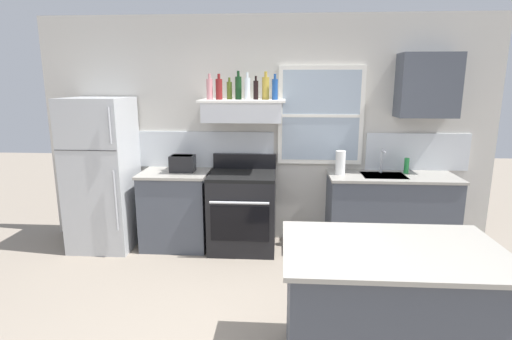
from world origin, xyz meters
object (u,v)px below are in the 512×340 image
at_px(bottle_red_label_wine, 219,89).
at_px(bottle_dark_green_wine, 238,87).
at_px(bottle_champagne_gold_foil, 266,88).
at_px(dish_soap_bottle, 407,166).
at_px(stove_range, 243,210).
at_px(toaster, 183,163).
at_px(bottle_rose_pink, 210,89).
at_px(bottle_balsamic_dark, 256,90).
at_px(bottle_blue_liqueur, 275,89).
at_px(bottle_clear_tall, 247,88).
at_px(bottle_olive_oil_square, 229,90).
at_px(refrigerator, 102,174).
at_px(paper_towel_roll, 340,163).
at_px(kitchen_island, 388,312).

bearing_deg(bottle_red_label_wine, bottle_dark_green_wine, 16.27).
distance_m(bottle_champagne_gold_foil, dish_soap_bottle, 1.84).
bearing_deg(stove_range, toaster, 174.49).
distance_m(bottle_rose_pink, bottle_red_label_wine, 0.10).
distance_m(toaster, bottle_balsamic_dark, 1.21).
xyz_separation_m(bottle_dark_green_wine, bottle_blue_liqueur, (0.41, -0.07, -0.01)).
bearing_deg(bottle_clear_tall, bottle_red_label_wine, -179.94).
bearing_deg(bottle_olive_oil_square, stove_range, -41.72).
distance_m(refrigerator, bottle_champagne_gold_foil, 2.15).
xyz_separation_m(bottle_rose_pink, bottle_dark_green_wine, (0.31, 0.07, 0.01)).
bearing_deg(bottle_olive_oil_square, paper_towel_roll, -4.53).
xyz_separation_m(stove_range, bottle_balsamic_dark, (0.15, 0.09, 1.39)).
bearing_deg(kitchen_island, stove_range, 119.84).
bearing_deg(bottle_red_label_wine, bottle_blue_liqueur, -0.52).
height_order(stove_range, bottle_olive_oil_square, bottle_olive_oil_square).
bearing_deg(bottle_dark_green_wine, refrigerator, -175.10).
height_order(toaster, bottle_olive_oil_square, bottle_olive_oil_square).
bearing_deg(bottle_balsamic_dark, refrigerator, -176.54).
relative_size(refrigerator, kitchen_island, 1.26).
bearing_deg(paper_towel_roll, bottle_olive_oil_square, 175.47).
xyz_separation_m(bottle_champagne_gold_foil, kitchen_island, (0.91, -2.13, -1.42)).
bearing_deg(refrigerator, bottle_dark_green_wine, 4.90).
relative_size(refrigerator, bottle_dark_green_wine, 5.61).
bearing_deg(bottle_rose_pink, bottle_balsamic_dark, 5.09).
bearing_deg(bottle_rose_pink, paper_towel_roll, -0.11).
height_order(refrigerator, bottle_red_label_wine, bottle_red_label_wine).
distance_m(bottle_clear_tall, kitchen_island, 2.75).
distance_m(paper_towel_roll, dish_soap_bottle, 0.77).
bearing_deg(bottle_dark_green_wine, paper_towel_roll, -3.79).
bearing_deg(bottle_champagne_gold_foil, bottle_balsamic_dark, -170.92).
bearing_deg(bottle_rose_pink, stove_range, -6.29).
xyz_separation_m(toaster, bottle_red_label_wine, (0.45, -0.02, 0.86)).
bearing_deg(paper_towel_roll, kitchen_island, -88.57).
bearing_deg(dish_soap_bottle, paper_towel_roll, -172.57).
bearing_deg(bottle_balsamic_dark, dish_soap_bottle, 1.71).
bearing_deg(paper_towel_roll, dish_soap_bottle, 7.43).
distance_m(bottle_blue_liqueur, kitchen_island, 2.63).
relative_size(bottle_blue_liqueur, paper_towel_roll, 1.04).
bearing_deg(bottle_balsamic_dark, bottle_rose_pink, -174.91).
bearing_deg(bottle_red_label_wine, bottle_champagne_gold_foil, 5.55).
relative_size(stove_range, bottle_champagne_gold_foil, 3.54).
relative_size(bottle_olive_oil_square, bottle_champagne_gold_foil, 0.79).
height_order(bottle_blue_liqueur, kitchen_island, bottle_blue_liqueur).
bearing_deg(bottle_balsamic_dark, bottle_dark_green_wine, 171.83).
relative_size(stove_range, paper_towel_roll, 4.04).
bearing_deg(bottle_blue_liqueur, bottle_red_label_wine, 179.48).
xyz_separation_m(bottle_champagne_gold_foil, bottle_blue_liqueur, (0.10, -0.06, -0.01)).
xyz_separation_m(toaster, paper_towel_roll, (1.82, -0.03, 0.04)).
height_order(bottle_rose_pink, bottle_blue_liqueur, bottle_rose_pink).
height_order(toaster, dish_soap_bottle, toaster).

